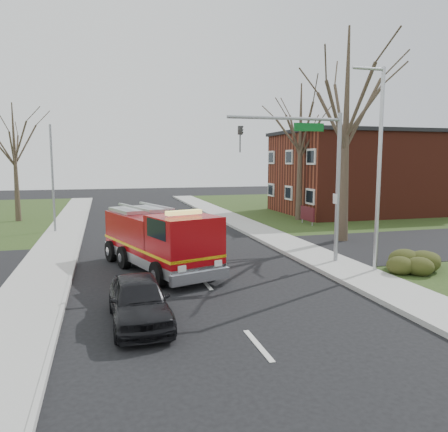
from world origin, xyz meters
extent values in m
plane|color=black|center=(0.00, 0.00, 0.00)|extent=(120.00, 120.00, 0.00)
cube|color=#9F9F99|center=(6.20, 0.00, 0.07)|extent=(2.40, 80.00, 0.15)
cube|color=#9F9F99|center=(-6.20, 0.00, 0.07)|extent=(2.40, 80.00, 0.15)
cube|color=maroon|center=(19.00, 18.00, 3.50)|extent=(15.00, 10.00, 7.00)
cube|color=black|center=(19.00, 18.00, 7.10)|extent=(15.40, 10.40, 0.30)
cube|color=silver|center=(11.45, 18.00, 2.00)|extent=(0.12, 1.40, 1.20)
cube|color=#481017|center=(10.50, 12.50, 0.90)|extent=(0.12, 2.00, 1.00)
cylinder|color=gray|center=(10.50, 11.70, 0.45)|extent=(0.08, 0.08, 0.90)
cylinder|color=gray|center=(10.50, 13.30, 0.45)|extent=(0.08, 0.08, 0.90)
ellipsoid|color=#2B3312|center=(9.00, -1.00, 0.58)|extent=(2.80, 2.00, 0.90)
cone|color=#31261D|center=(9.50, 6.00, 6.00)|extent=(0.64, 0.64, 12.00)
cone|color=#31261D|center=(11.00, 15.00, 5.25)|extent=(0.56, 0.56, 10.50)
cone|color=#31261D|center=(-10.00, 20.00, 4.50)|extent=(0.44, 0.44, 9.00)
cylinder|color=gray|center=(6.50, 1.50, 3.40)|extent=(0.18, 0.18, 6.80)
cylinder|color=gray|center=(3.90, 1.50, 6.50)|extent=(5.20, 0.14, 0.14)
cube|color=#0C591E|center=(5.00, 1.50, 6.15)|extent=(1.40, 0.06, 0.35)
imported|color=black|center=(1.90, 1.50, 6.15)|extent=(0.22, 0.18, 1.10)
cylinder|color=#B7BABF|center=(7.20, -0.50, 4.20)|extent=(0.16, 0.16, 8.40)
cylinder|color=#B7BABF|center=(6.50, -0.50, 8.30)|extent=(1.40, 0.12, 0.12)
cylinder|color=gray|center=(-6.80, 14.00, 3.50)|extent=(0.14, 0.14, 7.00)
cube|color=maroon|center=(-1.81, 3.56, 1.39)|extent=(3.67, 5.17, 1.89)
cube|color=maroon|center=(-0.75, 0.32, 1.53)|extent=(2.95, 2.95, 2.16)
cube|color=#B7BABF|center=(-1.47, 2.54, 0.63)|extent=(4.41, 7.39, 0.40)
cube|color=#E5B20C|center=(-1.47, 2.54, 1.12)|extent=(4.42, 7.40, 0.11)
cube|color=black|center=(-0.44, -0.62, 2.20)|extent=(1.96, 0.72, 0.76)
cube|color=#E5D866|center=(-0.75, 0.32, 2.74)|extent=(1.46, 0.74, 0.16)
cylinder|color=black|center=(-1.83, -0.13, 0.49)|extent=(0.61, 1.04, 0.99)
cylinder|color=black|center=(0.39, 0.59, 0.49)|extent=(0.61, 1.04, 0.99)
cylinder|color=black|center=(-3.42, 4.74, 0.49)|extent=(0.61, 1.04, 0.99)
cylinder|color=black|center=(-1.20, 5.46, 0.49)|extent=(0.61, 1.04, 0.99)
imported|color=black|center=(-2.80, -3.58, 0.70)|extent=(1.75, 4.13, 1.39)
camera|label=1|loc=(-3.70, -16.05, 4.71)|focal=35.00mm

